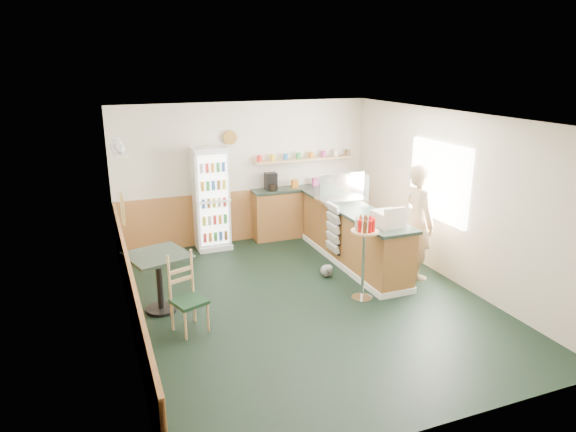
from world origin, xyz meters
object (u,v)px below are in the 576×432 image
display_case (342,188)px  condiment_stand (364,244)px  shopkeeper (419,222)px  drinks_fridge (211,199)px  cafe_chair (187,290)px  cash_register (388,219)px  cafe_table (159,271)px

display_case → condiment_stand: bearing=-106.7°
display_case → shopkeeper: 1.56m
drinks_fridge → condiment_stand: 3.38m
drinks_fridge → display_case: 2.44m
display_case → cafe_chair: 3.64m
cash_register → condiment_stand: 0.65m
display_case → cafe_table: 3.63m
drinks_fridge → condiment_stand: (1.56, -2.99, -0.09)m
drinks_fridge → cafe_table: bearing=-119.6°
cash_register → cafe_table: bearing=169.4°
drinks_fridge → cafe_chair: bearing=-109.2°
display_case → cash_register: (-0.00, -1.54, -0.13)m
drinks_fridge → display_case: drinks_fridge is taller
drinks_fridge → cash_register: 3.46m
cafe_chair → display_case: bearing=9.0°
display_case → condiment_stand: size_ratio=0.69×
shopkeeper → cafe_chair: (-3.82, -0.37, -0.39)m
drinks_fridge → cash_register: size_ratio=4.68×
cash_register → cafe_chair: 3.18m
cash_register → display_case: bearing=86.9°
cash_register → cafe_chair: (-3.12, -0.19, -0.57)m
cafe_table → cafe_chair: (0.28, -0.64, -0.05)m
condiment_stand → cafe_table: 2.96m
cafe_chair → drinks_fridge: bearing=50.8°
display_case → cash_register: bearing=-90.0°
condiment_stand → cafe_table: (-2.86, 0.70, -0.26)m
condiment_stand → cafe_chair: condiment_stand is taller
condiment_stand → drinks_fridge: bearing=117.6°
drinks_fridge → shopkeeper: 3.79m
shopkeeper → condiment_stand: (-1.24, -0.43, -0.07)m
condiment_stand → shopkeeper: bearing=19.2°
shopkeeper → cafe_table: shopkeeper is taller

